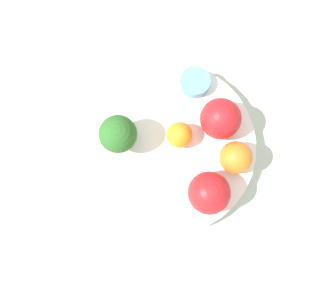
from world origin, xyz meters
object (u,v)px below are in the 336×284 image
Objects in this scene: bowl at (168,145)px; apple_red at (209,193)px; orange_back at (236,158)px; broccoli at (118,134)px; orange_front at (179,135)px; small_cup at (195,82)px; apple_green at (221,119)px.

apple_red is at bearing 170.49° from bowl.
broccoli is at bearing 33.56° from orange_back.
small_cup is (0.04, -0.08, -0.01)m from orange_front.
orange_front is (0.08, -0.03, -0.01)m from apple_red.
small_cup is (0.07, -0.02, -0.02)m from apple_green.
broccoli is 1.46× the size of small_cup.
apple_green reaches higher than bowl.
apple_green is 1.27× the size of orange_back.
broccoli is 1.15× the size of apple_red.
orange_back reaches higher than orange_front.
apple_red is at bearing 138.79° from small_cup.
orange_back is (-0.08, -0.05, 0.04)m from bowl.
broccoli is 0.14m from apple_green.
broccoli is 0.14m from small_cup.
apple_red is 1.26× the size of small_cup.
orange_front is at bearing 117.74° from small_cup.
orange_back is (-0.05, 0.02, -0.01)m from apple_green.
apple_green reaches higher than small_cup.
apple_red is at bearing -168.66° from broccoli.
apple_red reaches higher than bowl.
orange_back is at bearing -84.81° from apple_red.
bowl is 4.43× the size of apple_green.
orange_front is (-0.01, -0.02, 0.03)m from bowl.
orange_back reaches higher than small_cup.
orange_front is 0.09m from small_cup.
orange_front reaches higher than bowl.
apple_red is at bearing 123.47° from apple_green.
apple_red is 1.55× the size of orange_front.
apple_red reaches higher than small_cup.
apple_red is 0.09m from orange_front.
broccoli is 0.14m from apple_red.
apple_green is at bearing -116.32° from orange_front.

